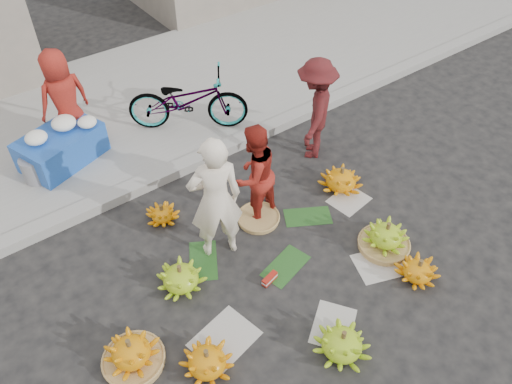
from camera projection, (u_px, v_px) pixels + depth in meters
ground at (282, 253)px, 6.52m from camera, size 80.00×80.00×0.00m
curb at (194, 161)px, 7.76m from camera, size 40.00×0.25×0.15m
sidewalk at (134, 102)px, 9.00m from camera, size 40.00×4.00×0.12m
newspaper_scatter at (323, 294)px, 6.05m from camera, size 3.20×1.80×0.00m
banana_leaves at (267, 247)px, 6.59m from camera, size 2.00×1.00×0.00m
banana_bunch_0 at (132, 354)px, 5.27m from camera, size 0.66×0.66×0.45m
banana_bunch_1 at (207, 361)px, 5.25m from camera, size 0.67×0.67×0.36m
banana_bunch_2 at (342, 343)px, 5.38m from camera, size 0.68×0.68×0.38m
banana_bunch_3 at (418, 270)px, 6.14m from camera, size 0.65×0.65×0.33m
banana_bunch_4 at (386, 237)px, 6.46m from camera, size 0.75×0.75×0.45m
banana_bunch_5 at (341, 179)px, 7.32m from camera, size 0.79×0.79×0.39m
banana_bunch_6 at (181, 277)px, 6.03m from camera, size 0.62×0.62×0.38m
banana_bunch_7 at (162, 214)px, 6.88m from camera, size 0.52×0.52×0.28m
basket_spare at (258, 218)px, 6.93m from camera, size 0.75×0.75×0.07m
incense_stack at (270, 279)px, 6.15m from camera, size 0.24×0.12×0.09m
vendor_cream at (215, 200)px, 5.95m from camera, size 0.77×0.63×1.81m
vendor_red at (254, 174)px, 6.53m from camera, size 0.81×0.68×1.48m
man_striped at (315, 110)px, 7.48m from camera, size 1.20×1.16×1.64m
flower_table at (61, 145)px, 7.52m from camera, size 1.38×1.11×0.70m
grey_bucket at (34, 169)px, 7.26m from camera, size 0.34×0.34×0.39m
flower_vendor at (64, 99)px, 7.52m from camera, size 0.83×0.60×1.59m
bicycle at (188, 100)px, 8.01m from camera, size 1.65×1.98×1.02m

